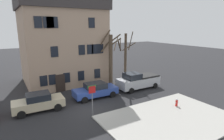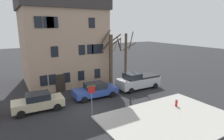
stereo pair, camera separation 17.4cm
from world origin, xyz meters
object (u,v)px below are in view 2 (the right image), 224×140
(building_main, at_px, (62,38))
(street_sign_pole, at_px, (92,95))
(fire_hydrant, at_px, (176,102))
(car_beige_sedan, at_px, (38,102))
(pickup_truck_silver, at_px, (138,81))
(tree_bare_near, at_px, (111,57))
(bicycle_leaning, at_px, (32,98))
(car_blue_sedan, at_px, (95,90))
(tree_bare_mid, at_px, (125,56))

(building_main, relative_size, street_sign_pole, 4.25)
(fire_hydrant, xyz_separation_m, street_sign_pole, (-7.75, 2.31, 1.46))
(car_beige_sedan, bearing_deg, pickup_truck_silver, 1.41)
(tree_bare_near, height_order, pickup_truck_silver, tree_bare_near)
(pickup_truck_silver, distance_m, bicycle_leaning, 12.19)
(building_main, bearing_deg, street_sign_pole, -95.71)
(car_blue_sedan, height_order, street_sign_pole, street_sign_pole)
(tree_bare_near, distance_m, car_beige_sedan, 10.45)
(car_beige_sedan, xyz_separation_m, bicycle_leaning, (-0.21, 2.41, -0.46))
(tree_bare_mid, distance_m, pickup_truck_silver, 4.36)
(pickup_truck_silver, bearing_deg, street_sign_pole, -153.79)
(pickup_truck_silver, distance_m, fire_hydrant, 6.31)
(pickup_truck_silver, height_order, fire_hydrant, pickup_truck_silver)
(car_blue_sedan, xyz_separation_m, pickup_truck_silver, (5.86, -0.00, 0.19))
(building_main, height_order, tree_bare_near, building_main)
(tree_bare_near, xyz_separation_m, bicycle_leaning, (-9.75, -0.75, -3.35))
(tree_bare_mid, height_order, street_sign_pole, tree_bare_mid)
(car_beige_sedan, xyz_separation_m, car_blue_sedan, (5.91, 0.29, -0.01))
(fire_hydrant, bearing_deg, building_main, 114.59)
(pickup_truck_silver, height_order, street_sign_pole, street_sign_pole)
(bicycle_leaning, bearing_deg, street_sign_pole, -57.26)
(car_beige_sedan, bearing_deg, street_sign_pole, -44.84)
(tree_bare_near, relative_size, bicycle_leaning, 4.21)
(tree_bare_near, xyz_separation_m, street_sign_pole, (-5.83, -6.84, -1.76))
(building_main, distance_m, tree_bare_near, 7.32)
(car_blue_sedan, relative_size, fire_hydrant, 6.42)
(fire_hydrant, bearing_deg, car_beige_sedan, 152.38)
(car_beige_sedan, relative_size, pickup_truck_silver, 0.83)
(street_sign_pole, bearing_deg, tree_bare_near, 49.58)
(tree_bare_mid, xyz_separation_m, car_blue_sedan, (-6.25, -3.44, -2.82))
(tree_bare_mid, bearing_deg, fire_hydrant, -94.19)
(tree_bare_near, xyz_separation_m, car_beige_sedan, (-9.53, -3.16, -2.89))
(tree_bare_near, distance_m, bicycle_leaning, 10.33)
(fire_hydrant, distance_m, bicycle_leaning, 14.38)
(pickup_truck_silver, xyz_separation_m, bicycle_leaning, (-11.99, 2.12, -0.64))
(car_blue_sedan, bearing_deg, building_main, 97.17)
(building_main, xyz_separation_m, street_sign_pole, (-1.20, -12.00, -4.10))
(tree_bare_near, distance_m, street_sign_pole, 9.16)
(building_main, xyz_separation_m, car_beige_sedan, (-4.91, -8.32, -5.24))
(building_main, xyz_separation_m, tree_bare_mid, (7.26, -4.58, -2.42))
(car_beige_sedan, height_order, pickup_truck_silver, pickup_truck_silver)
(car_blue_sedan, bearing_deg, fire_hydrant, -48.62)
(car_blue_sedan, relative_size, pickup_truck_silver, 0.88)
(fire_hydrant, bearing_deg, tree_bare_mid, 85.81)
(tree_bare_mid, relative_size, car_blue_sedan, 1.44)
(building_main, bearing_deg, car_beige_sedan, -120.53)
(tree_bare_mid, bearing_deg, bicycle_leaning, -173.88)
(car_beige_sedan, height_order, street_sign_pole, street_sign_pole)
(car_blue_sedan, distance_m, bicycle_leaning, 6.50)
(tree_bare_near, height_order, car_beige_sedan, tree_bare_near)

